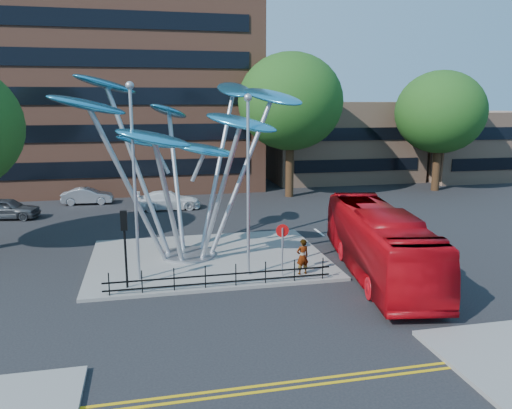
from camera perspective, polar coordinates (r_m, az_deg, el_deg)
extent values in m
plane|color=black|center=(20.86, -0.56, -11.19)|extent=(120.00, 120.00, 0.00)
cube|color=slate|center=(26.24, -5.43, -6.17)|extent=(12.00, 9.00, 0.15)
cube|color=gold|center=(15.67, 4.24, -19.55)|extent=(40.00, 0.12, 0.01)
cube|color=gold|center=(15.42, 4.58, -20.10)|extent=(40.00, 0.12, 0.01)
cube|color=brown|center=(51.29, -15.49, 19.08)|extent=(25.00, 15.00, 30.00)
cube|color=tan|center=(52.87, 9.84, 7.14)|extent=(15.00, 8.00, 8.00)
cube|color=tan|center=(57.99, 23.59, 6.23)|extent=(12.00, 8.00, 7.00)
cylinder|color=black|center=(42.83, 3.87, 4.69)|extent=(0.70, 0.70, 5.72)
ellipsoid|color=#1F4714|center=(42.50, 3.97, 11.66)|extent=(8.80, 8.80, 8.10)
cylinder|color=black|center=(48.67, 19.95, 4.47)|extent=(0.70, 0.70, 5.06)
ellipsoid|color=#1F4714|center=(48.35, 20.33, 9.88)|extent=(8.00, 8.00, 7.36)
cylinder|color=#9EA0A5|center=(26.58, -7.71, -5.68)|extent=(2.80, 2.80, 0.12)
cylinder|color=#9EA0A5|center=(25.04, -10.58, 2.18)|extent=(0.24, 0.24, 7.80)
ellipsoid|color=#2B90BD|center=(23.82, -18.70, 10.72)|extent=(3.92, 2.95, 1.39)
cylinder|color=#9EA0A5|center=(24.81, -8.64, 0.52)|extent=(0.24, 0.24, 6.40)
ellipsoid|color=#2B90BD|center=(22.15, -11.62, 7.43)|extent=(3.47, 1.78, 1.31)
cylinder|color=#9EA0A5|center=(25.03, -6.41, 1.38)|extent=(0.24, 0.24, 7.00)
ellipsoid|color=#2B90BD|center=(23.32, -1.72, 9.35)|extent=(3.81, 3.11, 1.36)
cylinder|color=#9EA0A5|center=(25.78, -5.30, 3.06)|extent=(0.24, 0.24, 8.20)
ellipsoid|color=#2B90BD|center=(26.51, 1.89, 12.24)|extent=(3.52, 4.06, 1.44)
cylinder|color=#9EA0A5|center=(26.59, -6.41, 3.74)|extent=(0.24, 0.24, 8.60)
ellipsoid|color=#2B90BD|center=(28.63, -2.56, 13.00)|extent=(2.21, 3.79, 1.39)
cylinder|color=#9EA0A5|center=(26.70, -8.54, 2.41)|extent=(0.24, 0.24, 7.40)
ellipsoid|color=#2B90BD|center=(28.93, -9.94, 10.45)|extent=(3.02, 3.71, 1.34)
cylinder|color=#9EA0A5|center=(25.96, -10.26, 3.65)|extent=(0.24, 0.24, 8.80)
ellipsoid|color=#2B90BD|center=(27.17, -16.80, 13.01)|extent=(3.88, 3.60, 1.42)
ellipsoid|color=#2B90BD|center=(25.57, -12.17, 7.06)|extent=(3.40, 1.96, 1.13)
ellipsoid|color=#2B90BD|center=(25.17, -5.93, 6.28)|extent=(3.39, 2.16, 1.11)
cylinder|color=#9EA0A5|center=(22.61, -13.68, 1.93)|extent=(0.14, 0.14, 8.50)
sphere|color=#9EA0A5|center=(22.31, -14.24, 13.05)|extent=(0.36, 0.36, 0.36)
cylinder|color=#9EA0A5|center=(22.60, -0.90, 1.61)|extent=(0.14, 0.14, 8.00)
sphere|color=#9EA0A5|center=(22.24, -0.94, 12.12)|extent=(0.36, 0.36, 0.36)
cylinder|color=black|center=(22.26, -14.69, -5.30)|extent=(0.10, 0.10, 3.20)
cube|color=black|center=(21.90, -14.88, -1.79)|extent=(0.28, 0.18, 0.85)
sphere|color=#FF0C0C|center=(21.84, -14.92, -1.08)|extent=(0.18, 0.18, 0.18)
cylinder|color=#9EA0A5|center=(23.14, 3.03, -5.42)|extent=(0.08, 0.08, 2.30)
cylinder|color=red|center=(22.89, 3.03, -3.01)|extent=(0.60, 0.04, 0.60)
cube|color=white|center=(22.91, 3.02, -3.00)|extent=(0.42, 0.03, 0.10)
cylinder|color=black|center=(21.89, -16.46, -8.73)|extent=(0.05, 0.05, 1.00)
cylinder|color=black|center=(21.83, -12.90, -8.60)|extent=(0.05, 0.05, 1.00)
cylinder|color=black|center=(21.84, -9.34, -8.44)|extent=(0.05, 0.05, 1.00)
cylinder|color=black|center=(21.94, -5.81, -8.24)|extent=(0.05, 0.05, 1.00)
cylinder|color=black|center=(22.12, -2.32, -8.02)|extent=(0.05, 0.05, 1.00)
cylinder|color=black|center=(22.38, 1.10, -7.77)|extent=(0.05, 0.05, 1.00)
cylinder|color=black|center=(22.71, 4.43, -7.51)|extent=(0.05, 0.05, 1.00)
cylinder|color=black|center=(23.12, 7.64, -7.23)|extent=(0.05, 0.05, 1.00)
cube|color=black|center=(22.00, -4.06, -8.01)|extent=(10.00, 0.06, 0.06)
cube|color=black|center=(22.12, -4.04, -8.87)|extent=(10.00, 0.06, 0.06)
imported|color=#B50810|center=(24.26, 13.88, -4.22)|extent=(4.54, 11.74, 3.19)
imported|color=gray|center=(23.50, 5.33, -5.95)|extent=(0.68, 0.50, 1.70)
imported|color=#46494E|center=(38.97, -26.59, -0.42)|extent=(4.59, 2.47, 1.48)
imported|color=#A2A3AA|center=(42.14, -18.70, 0.93)|extent=(4.00, 1.56, 1.30)
imported|color=white|center=(38.52, -9.98, 0.48)|extent=(4.84, 2.01, 1.40)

